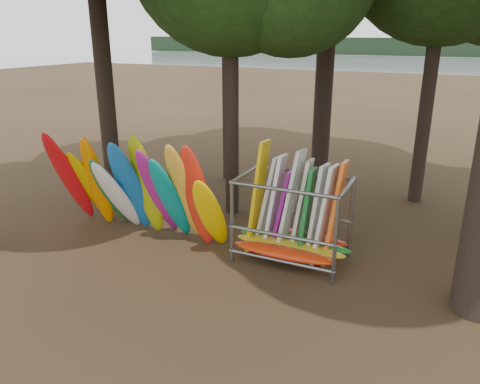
% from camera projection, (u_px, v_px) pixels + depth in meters
% --- Properties ---
extents(ground, '(120.00, 120.00, 0.00)m').
position_uv_depth(ground, '(238.00, 269.00, 11.24)').
color(ground, '#47331E').
rests_on(ground, ground).
extents(lake, '(160.00, 160.00, 0.00)m').
position_uv_depth(lake, '(432.00, 74.00, 62.45)').
color(lake, gray).
rests_on(lake, ground).
extents(far_shore, '(160.00, 4.00, 4.00)m').
position_uv_depth(far_shore, '(451.00, 47.00, 104.49)').
color(far_shore, black).
rests_on(far_shore, ground).
extents(kayak_row, '(5.42, 2.08, 3.10)m').
position_uv_depth(kayak_row, '(139.00, 192.00, 12.58)').
color(kayak_row, red).
rests_on(kayak_row, ground).
extents(storage_rack, '(2.94, 1.62, 2.93)m').
position_uv_depth(storage_rack, '(292.00, 222.00, 11.43)').
color(storage_rack, slate).
rests_on(storage_rack, ground).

